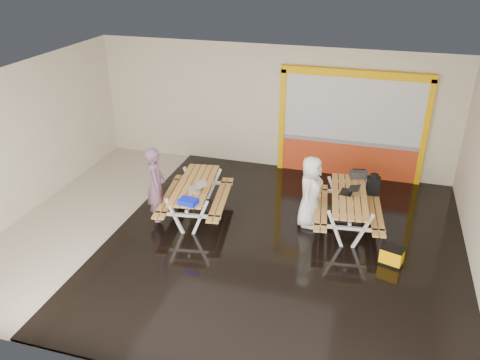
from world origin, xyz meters
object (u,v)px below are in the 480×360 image
(person_right, at_px, (310,192))
(backpack, at_px, (373,185))
(picnic_table_left, at_px, (195,192))
(laptop_left, at_px, (197,188))
(fluke_bag, at_px, (392,256))
(blue_pouch, at_px, (188,202))
(person_left, at_px, (156,185))
(dark_case, at_px, (324,221))
(toolbox, at_px, (358,174))
(picnic_table_right, at_px, (349,203))
(laptop_right, at_px, (349,191))

(person_right, height_order, backpack, person_right)
(picnic_table_left, relative_size, backpack, 4.54)
(laptop_left, bearing_deg, fluke_bag, -6.15)
(blue_pouch, distance_m, backpack, 4.36)
(person_left, distance_m, dark_case, 3.94)
(person_left, distance_m, laptop_left, 0.95)
(blue_pouch, bearing_deg, person_left, 151.51)
(person_right, relative_size, backpack, 3.18)
(person_right, relative_size, blue_pouch, 4.36)
(blue_pouch, xyz_separation_m, backpack, (3.75, 2.22, -0.14))
(toolbox, height_order, fluke_bag, toolbox)
(toolbox, xyz_separation_m, fluke_bag, (0.88, -2.16, -0.72))
(picnic_table_left, xyz_separation_m, person_right, (2.64, 0.29, 0.24))
(blue_pouch, height_order, backpack, backpack)
(laptop_left, height_order, blue_pouch, laptop_left)
(picnic_table_left, relative_size, fluke_bag, 4.59)
(person_left, xyz_separation_m, fluke_bag, (5.28, -0.35, -0.67))
(picnic_table_left, relative_size, picnic_table_right, 1.02)
(picnic_table_left, height_order, fluke_bag, picnic_table_left)
(person_left, xyz_separation_m, blue_pouch, (1.01, -0.55, 0.01))
(person_left, height_order, blue_pouch, person_left)
(person_right, distance_m, fluke_bag, 2.21)
(person_left, height_order, laptop_right, person_left)
(picnic_table_left, relative_size, toolbox, 5.54)
(picnic_table_left, bearing_deg, laptop_right, 9.20)
(person_left, bearing_deg, blue_pouch, -142.41)
(picnic_table_right, bearing_deg, toolbox, 83.13)
(person_right, xyz_separation_m, fluke_bag, (1.84, -1.03, -0.67))
(backpack, distance_m, fluke_bag, 2.17)
(picnic_table_right, height_order, toolbox, toolbox)
(picnic_table_right, relative_size, person_right, 1.40)
(person_left, xyz_separation_m, laptop_right, (4.26, 0.95, 0.01))
(picnic_table_left, bearing_deg, laptop_left, -61.59)
(picnic_table_left, bearing_deg, fluke_bag, -9.39)
(picnic_table_right, distance_m, person_left, 4.37)
(toolbox, distance_m, fluke_bag, 2.44)
(backpack, bearing_deg, toolbox, 160.48)
(laptop_right, relative_size, backpack, 0.85)
(dark_case, bearing_deg, laptop_right, 13.68)
(backpack, distance_m, dark_case, 1.46)
(laptop_left, bearing_deg, person_left, -173.15)
(picnic_table_left, xyz_separation_m, toolbox, (3.60, 1.42, 0.29))
(dark_case, relative_size, fluke_bag, 0.79)
(picnic_table_right, xyz_separation_m, laptop_left, (-3.34, -0.73, 0.27))
(backpack, bearing_deg, picnic_table_right, -120.15)
(laptop_right, relative_size, blue_pouch, 1.17)
(person_right, xyz_separation_m, laptop_left, (-2.49, -0.57, 0.02))
(laptop_left, xyz_separation_m, blue_pouch, (0.07, -0.66, -0.00))
(picnic_table_right, xyz_separation_m, fluke_bag, (1.00, -1.20, -0.42))
(blue_pouch, height_order, toolbox, toolbox)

